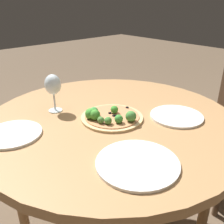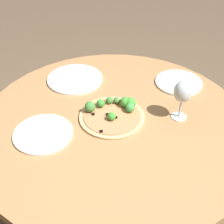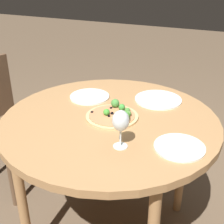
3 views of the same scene
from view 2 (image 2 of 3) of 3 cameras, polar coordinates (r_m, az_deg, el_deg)
dining_table at (r=1.28m, az=0.31°, el=-4.00°), size 1.08×1.08×0.77m
pizza at (r=1.24m, az=0.27°, el=-0.09°), size 0.26×0.26×0.06m
wine_glass at (r=1.20m, az=12.84°, el=3.47°), size 0.07×0.07×0.17m
plate_near at (r=1.47m, az=-6.79°, el=6.02°), size 0.26×0.26×0.01m
plate_far at (r=1.19m, az=-12.49°, el=-3.90°), size 0.22×0.22×0.01m
plate_side at (r=1.47m, az=12.09°, el=5.31°), size 0.21×0.21×0.01m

